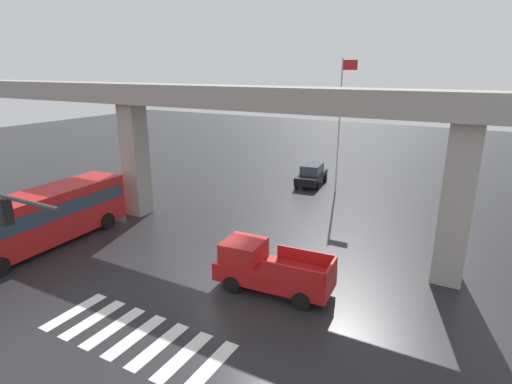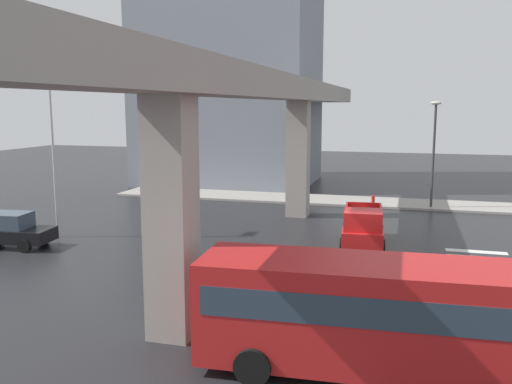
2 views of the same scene
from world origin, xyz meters
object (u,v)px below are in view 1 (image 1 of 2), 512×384
at_px(city_bus, 35,218).
at_px(flagpole, 341,117).
at_px(pickup_truck, 267,268).
at_px(sedan_black, 312,175).

bearing_deg(city_bus, flagpole, 59.14).
relative_size(pickup_truck, flagpole, 0.52).
bearing_deg(sedan_black, flagpole, -22.36).
distance_m(pickup_truck, sedan_black, 17.54).
height_order(pickup_truck, city_bus, city_bus).
xyz_separation_m(city_bus, flagpole, (10.78, 18.04, 4.12)).
bearing_deg(flagpole, city_bus, -120.86).
xyz_separation_m(sedan_black, flagpole, (2.55, -1.05, 4.99)).
distance_m(pickup_truck, flagpole, 16.73).
bearing_deg(flagpole, pickup_truck, -82.51).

